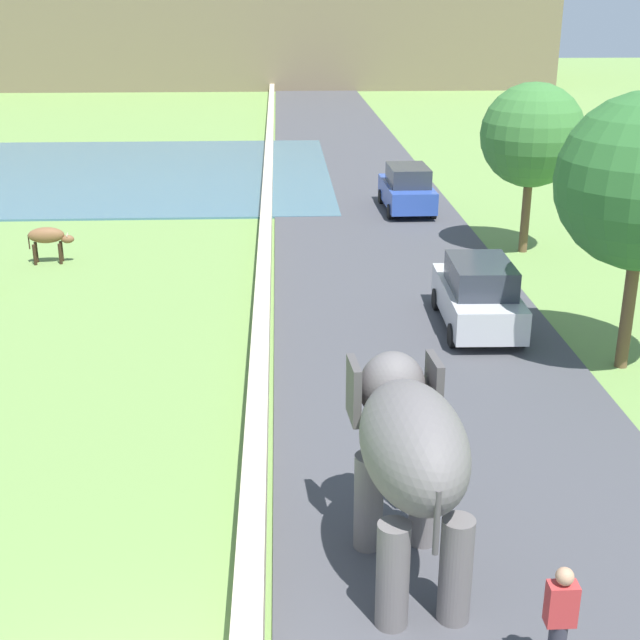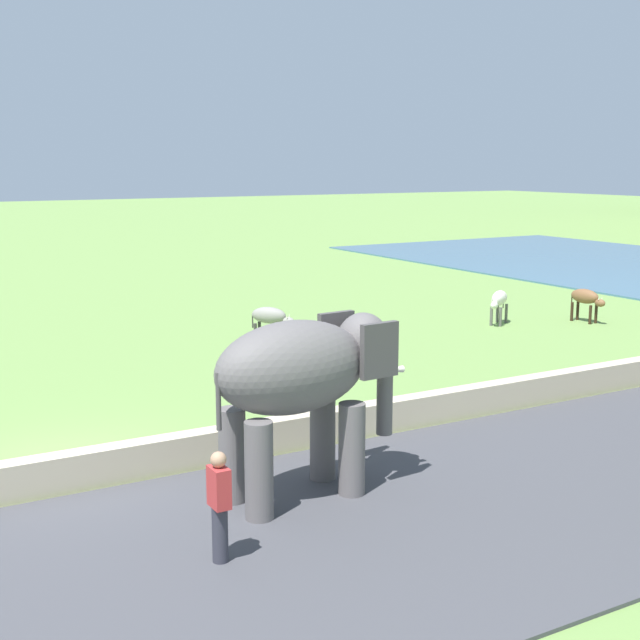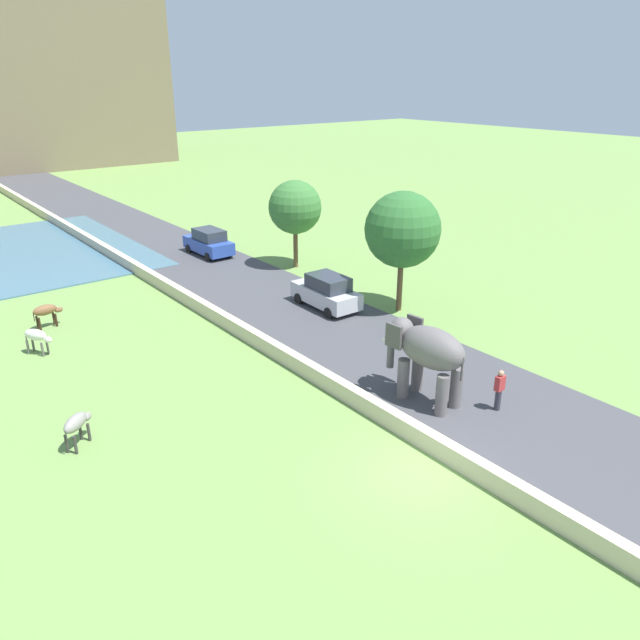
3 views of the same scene
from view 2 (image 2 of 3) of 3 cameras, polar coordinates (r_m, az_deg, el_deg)
ground_plane at (r=16.44m, az=-16.23°, el=-9.31°), size 220.00×220.00×0.00m
elephant at (r=13.80m, az=-1.07°, el=-3.84°), size 1.61×3.52×2.99m
person_beside_elephant at (r=11.95m, az=-6.69°, el=-12.12°), size 0.36×0.22×1.63m
cow_white at (r=29.64m, az=11.79°, el=1.30°), size 1.05×1.34×1.15m
cow_brown at (r=30.79m, az=17.24°, el=1.39°), size 1.41×0.54×1.15m
cow_grey at (r=25.83m, az=-3.31°, el=0.17°), size 1.28×1.14×1.15m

